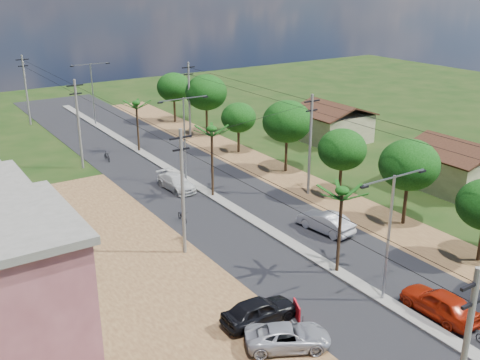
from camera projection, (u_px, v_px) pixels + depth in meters
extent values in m
plane|color=black|center=(382.00, 301.00, 33.66)|extent=(160.00, 160.00, 0.00)
cube|color=black|center=(244.00, 216.00, 45.45)|extent=(12.00, 110.00, 0.04)
cube|color=#605E56|center=(225.00, 203.00, 47.78)|extent=(1.00, 90.00, 0.18)
cube|color=#55311D|center=(94.00, 315.00, 32.25)|extent=(18.00, 46.00, 0.04)
cube|color=#55311D|center=(324.00, 195.00, 49.82)|extent=(5.00, 90.00, 0.03)
cube|color=navy|center=(77.00, 294.00, 22.23)|extent=(0.12, 4.20, 1.20)
cube|color=#0D1338|center=(47.00, 289.00, 29.06)|extent=(0.80, 5.40, 0.15)
cube|color=black|center=(44.00, 320.00, 29.50)|extent=(0.10, 3.00, 2.40)
cube|color=navy|center=(34.00, 242.00, 27.95)|extent=(0.12, 4.20, 1.20)
cube|color=#0D1338|center=(16.00, 239.00, 34.57)|extent=(0.80, 5.40, 0.15)
cube|color=black|center=(14.00, 266.00, 35.01)|extent=(0.10, 3.00, 2.40)
cube|color=navy|center=(5.00, 208.00, 33.68)|extent=(0.12, 4.20, 1.20)
cube|color=gray|center=(457.00, 170.00, 51.23)|extent=(7.00, 7.00, 3.30)
cube|color=gray|center=(332.00, 126.00, 65.89)|extent=(7.00, 7.00, 3.30)
cylinder|color=black|center=(406.00, 197.00, 43.37)|extent=(0.28, 0.28, 4.55)
ellipsoid|color=black|center=(409.00, 165.00, 42.47)|extent=(4.60, 4.60, 3.91)
cylinder|color=black|center=(340.00, 175.00, 48.80)|extent=(0.28, 0.28, 4.06)
ellipsoid|color=black|center=(342.00, 149.00, 48.00)|extent=(4.20, 4.20, 3.57)
cylinder|color=black|center=(286.00, 148.00, 55.07)|extent=(0.28, 0.28, 4.76)
ellipsoid|color=black|center=(287.00, 121.00, 54.14)|extent=(4.80, 4.80, 4.08)
cylinder|color=black|center=(239.00, 136.00, 61.35)|extent=(0.28, 0.28, 3.64)
ellipsoid|color=black|center=(239.00, 117.00, 60.63)|extent=(3.80, 3.80, 3.23)
cylinder|color=black|center=(207.00, 115.00, 67.73)|extent=(0.28, 0.28, 4.90)
ellipsoid|color=black|center=(206.00, 92.00, 66.77)|extent=(5.00, 5.00, 4.25)
cylinder|color=black|center=(174.00, 106.00, 73.96)|extent=(0.28, 0.28, 4.34)
ellipsoid|color=black|center=(174.00, 87.00, 73.11)|extent=(4.40, 4.40, 3.74)
cylinder|color=black|center=(339.00, 233.00, 35.81)|extent=(0.22, 0.22, 5.80)
cylinder|color=black|center=(212.00, 164.00, 48.32)|extent=(0.22, 0.22, 6.20)
cylinder|color=black|center=(138.00, 128.00, 61.02)|extent=(0.22, 0.22, 5.50)
cylinder|color=gray|center=(388.00, 241.00, 32.29)|extent=(0.16, 0.16, 8.00)
cube|color=gray|center=(409.00, 173.00, 31.56)|extent=(2.40, 0.08, 0.08)
cube|color=gray|center=(379.00, 181.00, 30.33)|extent=(2.40, 0.08, 0.08)
cube|color=black|center=(422.00, 171.00, 32.16)|extent=(0.50, 0.18, 0.12)
cube|color=black|center=(364.00, 187.00, 29.80)|extent=(0.50, 0.18, 0.12)
cylinder|color=gray|center=(185.00, 140.00, 51.94)|extent=(0.16, 0.16, 8.00)
cube|color=gray|center=(195.00, 97.00, 51.22)|extent=(2.40, 0.08, 0.08)
cube|color=gray|center=(171.00, 100.00, 49.99)|extent=(2.40, 0.08, 0.08)
cube|color=black|center=(205.00, 97.00, 51.82)|extent=(0.50, 0.18, 0.12)
cube|color=black|center=(160.00, 103.00, 49.46)|extent=(0.50, 0.18, 0.12)
cylinder|color=gray|center=(93.00, 95.00, 71.60)|extent=(0.16, 0.16, 8.00)
cube|color=gray|center=(99.00, 63.00, 70.88)|extent=(2.40, 0.08, 0.08)
cube|color=gray|center=(81.00, 65.00, 69.64)|extent=(2.40, 0.08, 0.08)
cube|color=black|center=(108.00, 63.00, 71.48)|extent=(0.50, 0.18, 0.12)
cube|color=black|center=(72.00, 66.00, 69.11)|extent=(0.50, 0.18, 0.12)
cube|color=black|center=(476.00, 283.00, 19.32)|extent=(1.60, 0.12, 0.12)
cube|color=black|center=(473.00, 303.00, 19.59)|extent=(1.20, 0.12, 0.12)
cylinder|color=#605E56|center=(183.00, 193.00, 37.96)|extent=(0.24, 0.24, 9.00)
cube|color=black|center=(181.00, 138.00, 36.62)|extent=(1.60, 0.12, 0.12)
cube|color=black|center=(181.00, 149.00, 36.89)|extent=(1.20, 0.12, 0.12)
cylinder|color=#605E56|center=(79.00, 125.00, 55.25)|extent=(0.24, 0.24, 9.00)
cube|color=black|center=(75.00, 85.00, 53.91)|extent=(1.60, 0.12, 0.12)
cube|color=black|center=(76.00, 94.00, 54.19)|extent=(1.20, 0.12, 0.12)
cylinder|color=#605E56|center=(26.00, 90.00, 71.77)|extent=(0.24, 0.24, 9.00)
cube|color=black|center=(22.00, 60.00, 70.43)|extent=(1.60, 0.12, 0.12)
cube|color=black|center=(23.00, 66.00, 70.70)|extent=(1.20, 0.12, 0.12)
cylinder|color=#605E56|center=(310.00, 146.00, 48.55)|extent=(0.24, 0.24, 9.00)
cube|color=black|center=(312.00, 101.00, 47.21)|extent=(1.60, 0.12, 0.12)
cube|color=black|center=(312.00, 110.00, 47.48)|extent=(1.20, 0.12, 0.12)
cylinder|color=#605E56|center=(189.00, 101.00, 65.85)|extent=(0.24, 0.24, 9.00)
cube|color=black|center=(188.00, 67.00, 64.50)|extent=(1.60, 0.12, 0.12)
cube|color=black|center=(189.00, 74.00, 64.78)|extent=(1.20, 0.12, 0.12)
imported|color=#941B08|center=(440.00, 304.00, 31.90)|extent=(1.94, 4.75, 1.61)
imported|color=#9B9DA3|center=(325.00, 222.00, 42.47)|extent=(2.24, 4.84, 1.54)
imported|color=beige|center=(176.00, 183.00, 50.82)|extent=(2.16, 4.79, 1.36)
imported|color=#9B9DA3|center=(288.00, 337.00, 29.25)|extent=(4.96, 3.92, 1.25)
imported|color=black|center=(259.00, 311.00, 31.29)|extent=(4.44, 1.86, 1.50)
imported|color=black|center=(182.00, 216.00, 44.33)|extent=(0.70, 1.69, 0.87)
imported|color=black|center=(107.00, 157.00, 58.73)|extent=(0.50, 1.69, 1.01)
cube|color=#AF1019|center=(297.00, 311.00, 31.71)|extent=(0.55, 1.17, 1.03)
cylinder|color=black|center=(303.00, 320.00, 31.35)|extent=(0.04, 0.04, 0.51)
cylinder|color=black|center=(290.00, 310.00, 32.24)|extent=(0.04, 0.04, 0.51)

